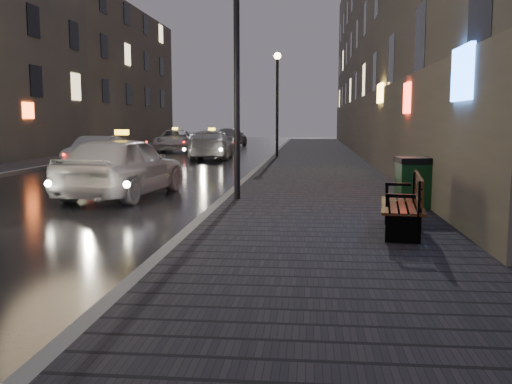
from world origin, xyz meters
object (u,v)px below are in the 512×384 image
(car_left_mid, at_px, (96,152))
(bench, at_px, (407,204))
(taxi_near, at_px, (123,166))
(car_far, at_px, (231,137))
(lamp_near, at_px, (237,57))
(taxi_far, at_px, (175,140))
(lamp_far, at_px, (277,91))
(trash_bin, at_px, (413,182))
(taxi_mid, at_px, (212,145))

(car_left_mid, bearing_deg, bench, -50.97)
(taxi_near, height_order, car_far, taxi_near)
(car_left_mid, bearing_deg, car_far, 83.37)
(lamp_near, xyz_separation_m, taxi_far, (-7.07, 23.13, -2.78))
(lamp_far, xyz_separation_m, taxi_far, (-7.07, 7.13, -2.78))
(lamp_far, xyz_separation_m, car_far, (-4.43, 14.30, -2.73))
(bench, relative_size, car_far, 0.45)
(lamp_far, bearing_deg, taxi_far, 134.76)
(bench, bearing_deg, trash_bin, 85.23)
(car_left_mid, bearing_deg, lamp_far, 41.92)
(lamp_near, bearing_deg, taxi_far, 107.00)
(taxi_far, bearing_deg, taxi_mid, -69.72)
(lamp_far, bearing_deg, bench, -80.44)
(car_far, bearing_deg, lamp_near, 105.28)
(lamp_near, relative_size, taxi_far, 1.04)
(taxi_mid, relative_size, taxi_far, 1.01)
(car_left_mid, height_order, taxi_far, taxi_far)
(car_left_mid, bearing_deg, taxi_mid, 60.34)
(bench, xyz_separation_m, trash_bin, (0.60, 2.87, 0.06))
(car_far, bearing_deg, bench, 109.78)
(trash_bin, distance_m, taxi_far, 26.54)
(bench, distance_m, taxi_far, 28.95)
(taxi_mid, height_order, taxi_far, taxi_mid)
(bench, bearing_deg, lamp_far, 106.62)
(lamp_far, relative_size, taxi_mid, 1.03)
(lamp_near, xyz_separation_m, bench, (3.35, -3.88, -2.85))
(bench, height_order, taxi_mid, taxi_mid)
(trash_bin, relative_size, car_far, 0.24)
(taxi_near, xyz_separation_m, taxi_mid, (-0.24, 15.03, -0.08))
(lamp_near, bearing_deg, bench, -49.22)
(bench, xyz_separation_m, car_left_mid, (-10.60, 13.64, 0.03))
(lamp_far, height_order, trash_bin, lamp_far)
(lamp_far, height_order, taxi_near, lamp_far)
(lamp_near, relative_size, trash_bin, 4.86)
(taxi_near, bearing_deg, taxi_far, -72.88)
(lamp_far, height_order, taxi_far, lamp_far)
(lamp_far, relative_size, car_left_mid, 1.29)
(lamp_far, relative_size, car_far, 1.19)
(lamp_far, distance_m, bench, 20.36)
(bench, relative_size, trash_bin, 1.84)
(taxi_near, height_order, taxi_far, taxi_near)
(lamp_near, distance_m, taxi_far, 24.35)
(taxi_mid, bearing_deg, car_left_mid, 55.30)
(lamp_near, xyz_separation_m, car_far, (-4.43, 30.30, -2.73))
(lamp_near, height_order, bench, lamp_near)
(taxi_near, relative_size, car_far, 1.08)
(lamp_near, distance_m, lamp_far, 16.00)
(taxi_mid, relative_size, car_far, 1.15)
(car_left_mid, relative_size, taxi_mid, 0.80)
(taxi_near, bearing_deg, lamp_near, 167.75)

